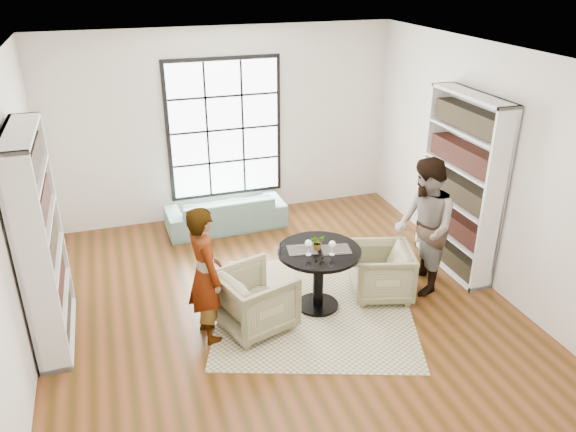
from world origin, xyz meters
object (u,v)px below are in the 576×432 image
object	(u,v)px
armchair_left	(255,300)
wine_glass_left	(309,244)
person_left	(205,274)
flower_centerpiece	(318,242)
pedestal_table	(319,266)
wine_glass_right	(332,245)
armchair_right	(381,272)
person_right	(424,227)
sofa	(226,212)

from	to	relation	value
armchair_left	wine_glass_left	xyz separation A→B (m)	(0.66, 0.08, 0.57)
person_left	flower_centerpiece	world-z (taller)	person_left
pedestal_table	wine_glass_left	world-z (taller)	wine_glass_left
wine_glass_right	wine_glass_left	bearing A→B (deg)	161.81
armchair_left	armchair_right	world-z (taller)	armchair_left
armchair_left	flower_centerpiece	bearing A→B (deg)	-95.53
wine_glass_right	pedestal_table	bearing A→B (deg)	123.01
pedestal_table	wine_glass_right	bearing A→B (deg)	-56.99
armchair_left	pedestal_table	bearing A→B (deg)	-97.36
wine_glass_right	flower_centerpiece	size ratio (longest dim) A/B	0.96
armchair_left	wine_glass_right	world-z (taller)	wine_glass_right
armchair_right	flower_centerpiece	bearing A→B (deg)	-75.55
pedestal_table	armchair_left	world-z (taller)	pedestal_table
pedestal_table	flower_centerpiece	xyz separation A→B (m)	(-0.01, 0.02, 0.31)
pedestal_table	person_right	distance (m)	1.42
wine_glass_right	flower_centerpiece	distance (m)	0.21
wine_glass_left	flower_centerpiece	world-z (taller)	wine_glass_left
sofa	person_left	world-z (taller)	person_left
sofa	armchair_right	bearing A→B (deg)	117.65
wine_glass_right	armchair_left	bearing A→B (deg)	179.68
sofa	wine_glass_left	size ratio (longest dim) A/B	9.74
armchair_left	wine_glass_left	distance (m)	0.88
pedestal_table	sofa	size ratio (longest dim) A/B	0.54
person_left	wine_glass_right	distance (m)	1.48
flower_centerpiece	wine_glass_right	bearing A→B (deg)	-57.83
sofa	armchair_left	world-z (taller)	armchair_left
pedestal_table	person_right	size ratio (longest dim) A/B	0.57
pedestal_table	flower_centerpiece	bearing A→B (deg)	116.62
armchair_left	wine_glass_right	distance (m)	1.08
wine_glass_left	flower_centerpiece	xyz separation A→B (m)	(0.15, 0.09, -0.04)
armchair_right	person_right	xyz separation A→B (m)	(0.55, 0.00, 0.54)
person_right	flower_centerpiece	distance (m)	1.40
pedestal_table	person_left	world-z (taller)	person_left
armchair_right	wine_glass_left	xyz separation A→B (m)	(-1.00, -0.07, 0.59)
sofa	pedestal_table	bearing A→B (deg)	101.24
armchair_right	flower_centerpiece	world-z (taller)	flower_centerpiece
person_left	wine_glass_left	bearing A→B (deg)	-96.51
pedestal_table	sofa	bearing A→B (deg)	103.10
pedestal_table	wine_glass_right	distance (m)	0.39
person_left	wine_glass_right	world-z (taller)	person_left
sofa	wine_glass_left	bearing A→B (deg)	97.53
sofa	armchair_right	xyz separation A→B (m)	(1.43, -2.53, 0.06)
person_left	flower_centerpiece	distance (m)	1.37
person_right	flower_centerpiece	bearing A→B (deg)	-77.32
sofa	wine_glass_right	xyz separation A→B (m)	(0.69, -2.68, 0.65)
person_left	person_right	distance (m)	2.77
armchair_left	armchair_right	distance (m)	1.67
pedestal_table	person_right	bearing A→B (deg)	0.12
person_right	wine_glass_right	bearing A→B (deg)	-69.52
armchair_left	flower_centerpiece	world-z (taller)	flower_centerpiece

